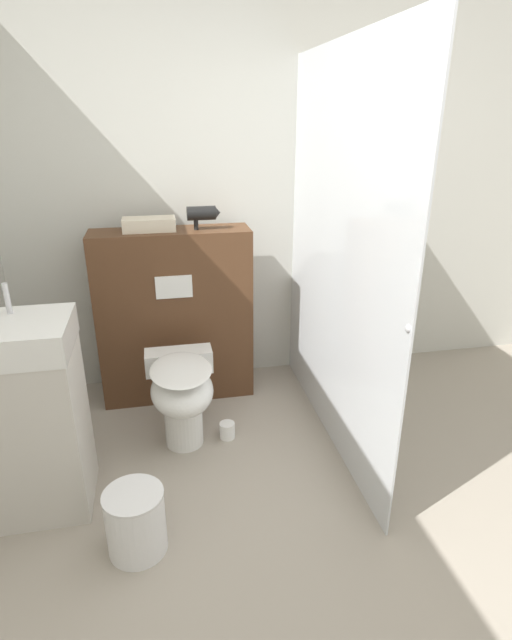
{
  "coord_description": "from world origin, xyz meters",
  "views": [
    {
      "loc": [
        -0.54,
        -1.27,
        1.77
      ],
      "look_at": [
        -0.04,
        1.21,
        0.73
      ],
      "focal_mm": 28.0,
      "sensor_mm": 36.0,
      "label": 1
    }
  ],
  "objects_px": {
    "toilet": "(182,392)",
    "sink_vanity": "(24,419)",
    "hair_drier": "(203,214)",
    "waste_bin": "(136,522)"
  },
  "relations": [
    {
      "from": "hair_drier",
      "to": "waste_bin",
      "type": "bearing_deg",
      "value": -109.55
    },
    {
      "from": "toilet",
      "to": "sink_vanity",
      "type": "bearing_deg",
      "value": -156.17
    },
    {
      "from": "hair_drier",
      "to": "waste_bin",
      "type": "distance_m",
      "value": 1.74
    },
    {
      "from": "hair_drier",
      "to": "sink_vanity",
      "type": "bearing_deg",
      "value": -136.04
    },
    {
      "from": "sink_vanity",
      "to": "hair_drier",
      "type": "xyz_separation_m",
      "value": [
        0.94,
        0.91,
        0.74
      ]
    },
    {
      "from": "toilet",
      "to": "sink_vanity",
      "type": "height_order",
      "value": "sink_vanity"
    },
    {
      "from": "sink_vanity",
      "to": "hair_drier",
      "type": "distance_m",
      "value": 1.5
    },
    {
      "from": "sink_vanity",
      "to": "waste_bin",
      "type": "distance_m",
      "value": 0.7
    },
    {
      "from": "toilet",
      "to": "sink_vanity",
      "type": "xyz_separation_m",
      "value": [
        -0.73,
        -0.32,
        0.13
      ]
    },
    {
      "from": "sink_vanity",
      "to": "waste_bin",
      "type": "xyz_separation_m",
      "value": [
        0.48,
        -0.39,
        -0.33
      ]
    }
  ]
}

